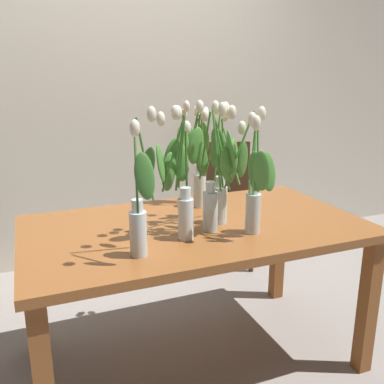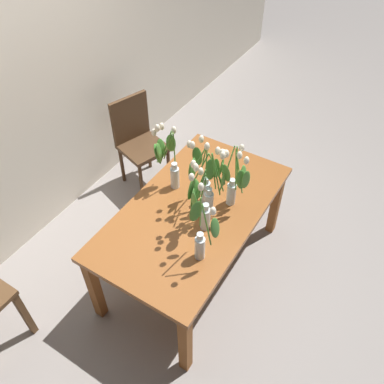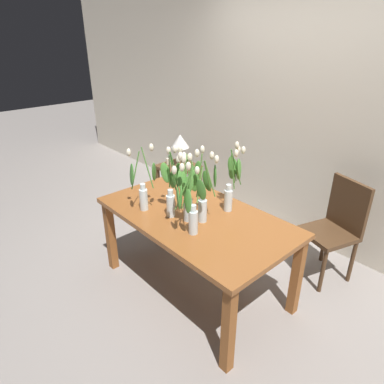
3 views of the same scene
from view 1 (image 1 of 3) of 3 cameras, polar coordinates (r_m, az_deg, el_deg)
ground_plane at (r=2.37m, az=0.43°, el=-21.45°), size 18.00×18.00×0.00m
room_wall_rear at (r=3.32m, az=-9.63°, el=14.04°), size 9.00×0.10×2.70m
dining_table at (r=2.04m, az=0.47°, el=-6.75°), size 1.60×0.90×0.74m
tulip_vase_0 at (r=2.25m, az=0.48°, el=4.04°), size 0.19×0.19×0.56m
tulip_vase_1 at (r=1.82m, az=8.24°, el=1.02°), size 0.22×0.19×0.58m
tulip_vase_2 at (r=1.61m, az=-6.99°, el=-2.40°), size 0.15×0.25×0.57m
tulip_vase_3 at (r=1.86m, az=3.15°, el=1.88°), size 0.20×0.27×0.58m
tulip_vase_4 at (r=1.97m, az=3.83°, el=2.32°), size 0.22×0.26×0.58m
tulip_vase_5 at (r=1.78m, az=-1.78°, el=0.85°), size 0.19×0.16×0.57m
dining_chair at (r=3.27m, az=4.52°, el=-0.51°), size 0.50×0.50×0.93m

